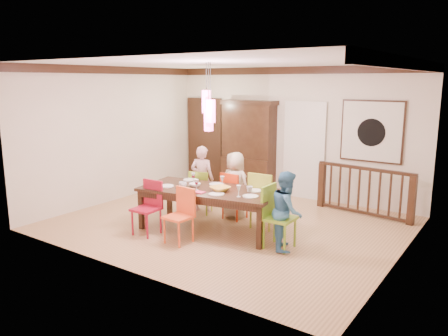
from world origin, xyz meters
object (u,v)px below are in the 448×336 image
Objects in this scene: person_end_right at (287,210)px; chair_far_left at (201,189)px; chair_end_right at (280,213)px; china_hutch at (249,146)px; balustrade at (364,190)px; person_far_mid at (235,185)px; person_far_left at (202,179)px; dining_table at (209,193)px.

chair_far_left is at bearing 44.66° from person_end_right.
china_hutch is at bearing 38.82° from chair_end_right.
balustrade is 2.53m from person_far_mid.
person_far_mid is at bearing 169.66° from person_far_left.
chair_far_left is 0.65× the size of person_far_left.
person_end_right is at bearing -93.54° from balustrade.
chair_end_right is at bearing 144.81° from person_far_left.
person_far_left is (-2.75, -1.60, 0.17)m from balustrade.
china_hutch is at bearing 179.79° from balustrade.
chair_end_right is 2.39m from person_far_left.
person_end_right is (1.55, -0.89, -0.02)m from person_far_mid.
chair_far_left is 0.21m from person_far_left.
chair_end_right is 0.46× the size of china_hutch.
chair_end_right is at bearing 84.13° from person_end_right.
dining_table is 2.56× the size of chair_end_right.
china_hutch is at bearing -103.38° from chair_far_left.
china_hutch reaches higher than dining_table.
person_far_left is at bearing 42.69° from person_end_right.
person_far_mid reaches higher than chair_end_right.
person_far_mid is (0.87, -1.91, -0.44)m from china_hutch.
dining_table is at bearing 117.02° from chair_far_left.
dining_table is at bearing 87.43° from chair_end_right.
person_far_mid is 1.03× the size of person_end_right.
chair_end_right is 2.55m from balustrade.
person_end_right is at bearing -49.13° from china_hutch.
person_far_left is at bearing 124.16° from dining_table.
dining_table is 1.18× the size of china_hutch.
chair_end_right is at bearing -95.57° from balustrade.
balustrade reaches higher than chair_far_left.
balustrade is at bearing 41.86° from dining_table.
chair_end_right is at bearing -50.69° from china_hutch.
china_hutch is 2.14m from person_far_mid.
person_far_mid is (0.70, 0.15, 0.14)m from chair_far_left.
person_far_left is at bearing -143.15° from balustrade.
balustrade is at bearing -6.90° from china_hutch.
balustrade is (2.86, -0.35, -0.58)m from china_hutch.
balustrade is at bearing -163.12° from person_far_left.
balustrade is 3.19m from person_far_left.
chair_end_right is at bearing 149.48° from person_far_mid.
person_far_left reaches higher than person_far_mid.
china_hutch is at bearing -100.05° from person_far_left.
chair_end_right reaches higher than dining_table.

